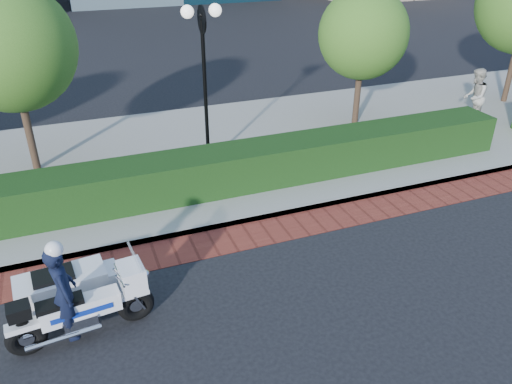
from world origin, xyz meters
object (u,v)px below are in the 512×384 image
object	(u,v)px
tree_c	(363,34)
pedestrian	(474,97)
tree_b	(9,47)
lamppost	(204,62)
police_motorcycle	(70,294)

from	to	relation	value
tree_c	pedestrian	world-z (taller)	tree_c
tree_b	tree_c	world-z (taller)	tree_b
lamppost	tree_b	size ratio (longest dim) A/B	0.86
lamppost	pedestrian	size ratio (longest dim) A/B	2.26
tree_b	pedestrian	size ratio (longest dim) A/B	2.63
police_motorcycle	pedestrian	size ratio (longest dim) A/B	1.28
pedestrian	tree_b	bearing A→B (deg)	-45.87
lamppost	pedestrian	world-z (taller)	lamppost
lamppost	pedestrian	xyz separation A→B (m)	(9.00, -0.20, -1.88)
lamppost	tree_b	xyz separation A→B (m)	(-4.50, 1.30, 0.48)
police_motorcycle	pedestrian	xyz separation A→B (m)	(12.89, 5.03, 0.42)
police_motorcycle	tree_b	bearing A→B (deg)	89.60
tree_c	pedestrian	size ratio (longest dim) A/B	2.31
pedestrian	police_motorcycle	bearing A→B (deg)	-18.24
lamppost	tree_b	distance (m)	4.71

